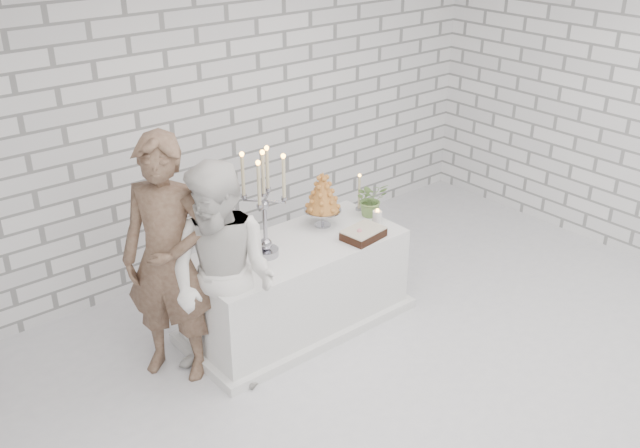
{
  "coord_description": "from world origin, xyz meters",
  "views": [
    {
      "loc": [
        -3.39,
        -2.88,
        3.4
      ],
      "look_at": [
        -0.32,
        0.84,
        1.05
      ],
      "focal_mm": 39.96,
      "sensor_mm": 36.0,
      "label": 1
    }
  ],
  "objects_px": {
    "cake_table": "(296,285)",
    "candelabra": "(264,204)",
    "croquembouche": "(323,199)",
    "groom": "(168,261)",
    "bride": "(223,280)"
  },
  "relations": [
    {
      "from": "candelabra",
      "to": "croquembouche",
      "type": "bearing_deg",
      "value": 10.32
    },
    {
      "from": "cake_table",
      "to": "bride",
      "type": "distance_m",
      "value": 1.01
    },
    {
      "from": "cake_table",
      "to": "candelabra",
      "type": "xyz_separation_m",
      "value": [
        -0.28,
        0.01,
        0.81
      ]
    },
    {
      "from": "bride",
      "to": "candelabra",
      "type": "relative_size",
      "value": 1.98
    },
    {
      "from": "croquembouche",
      "to": "cake_table",
      "type": "bearing_deg",
      "value": -160.94
    },
    {
      "from": "bride",
      "to": "croquembouche",
      "type": "relative_size",
      "value": 3.53
    },
    {
      "from": "candelabra",
      "to": "croquembouche",
      "type": "xyz_separation_m",
      "value": [
        0.68,
        0.12,
        -0.19
      ]
    },
    {
      "from": "groom",
      "to": "candelabra",
      "type": "bearing_deg",
      "value": 46.58
    },
    {
      "from": "candelabra",
      "to": "croquembouche",
      "type": "distance_m",
      "value": 0.71
    },
    {
      "from": "candelabra",
      "to": "croquembouche",
      "type": "height_order",
      "value": "candelabra"
    },
    {
      "from": "cake_table",
      "to": "groom",
      "type": "distance_m",
      "value": 1.22
    },
    {
      "from": "groom",
      "to": "bride",
      "type": "xyz_separation_m",
      "value": [
        0.23,
        -0.35,
        -0.08
      ]
    },
    {
      "from": "cake_table",
      "to": "croquembouche",
      "type": "relative_size",
      "value": 3.69
    },
    {
      "from": "bride",
      "to": "groom",
      "type": "bearing_deg",
      "value": -172.24
    },
    {
      "from": "cake_table",
      "to": "croquembouche",
      "type": "height_order",
      "value": "croquembouche"
    }
  ]
}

